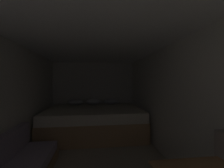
{
  "coord_description": "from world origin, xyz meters",
  "views": [
    {
      "loc": [
        -0.02,
        -0.53,
        1.39
      ],
      "look_at": [
        0.36,
        2.45,
        1.37
      ],
      "focal_mm": 24.04,
      "sensor_mm": 36.0,
      "label": 1
    }
  ],
  "objects": [
    {
      "name": "wall_back",
      "position": [
        0.0,
        4.49,
        1.03
      ],
      "size": [
        2.72,
        0.05,
        2.06
      ],
      "primitive_type": "cube",
      "color": "silver",
      "rests_on": "ground"
    },
    {
      "name": "wall_left",
      "position": [
        -1.33,
        1.89,
        1.03
      ],
      "size": [
        0.05,
        5.15,
        2.06
      ],
      "primitive_type": "cube",
      "color": "silver",
      "rests_on": "ground"
    },
    {
      "name": "wall_right",
      "position": [
        1.33,
        1.89,
        1.03
      ],
      "size": [
        0.05,
        5.15,
        2.06
      ],
      "primitive_type": "cube",
      "color": "silver",
      "rests_on": "ground"
    },
    {
      "name": "ceiling_slab",
      "position": [
        0.0,
        1.89,
        2.09
      ],
      "size": [
        2.72,
        5.15,
        0.05
      ],
      "primitive_type": "cube",
      "color": "white",
      "rests_on": "wall_left"
    },
    {
      "name": "bed",
      "position": [
        0.0,
        3.55,
        0.36
      ],
      "size": [
        2.5,
        1.76,
        0.89
      ],
      "color": "tan",
      "rests_on": "ground"
    }
  ]
}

